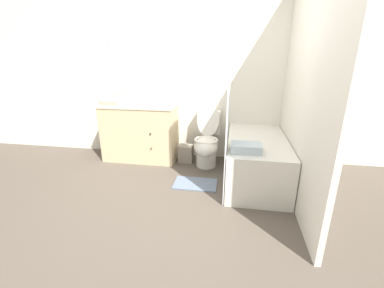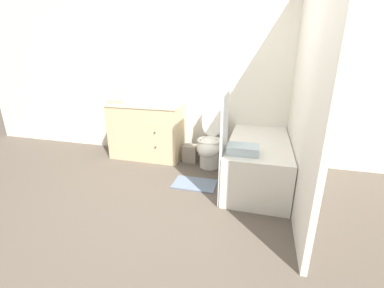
# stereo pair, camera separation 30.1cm
# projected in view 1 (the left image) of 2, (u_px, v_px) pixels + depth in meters

# --- Properties ---
(ground_plane) EXTENTS (14.00, 14.00, 0.00)m
(ground_plane) POSITION_uv_depth(u_px,v_px,m) (166.00, 213.00, 2.69)
(ground_plane) COLOR brown
(wall_back) EXTENTS (8.00, 0.06, 2.50)m
(wall_back) POSITION_uv_depth(u_px,v_px,m) (192.00, 77.00, 3.84)
(wall_back) COLOR white
(wall_back) RESTS_ON ground_plane
(wall_right) EXTENTS (0.05, 2.66, 2.50)m
(wall_right) POSITION_uv_depth(u_px,v_px,m) (301.00, 85.00, 2.83)
(wall_right) COLOR white
(wall_right) RESTS_ON ground_plane
(vanity_cabinet) EXTENTS (1.13, 0.55, 0.87)m
(vanity_cabinet) POSITION_uv_depth(u_px,v_px,m) (141.00, 132.00, 3.97)
(vanity_cabinet) COLOR beige
(vanity_cabinet) RESTS_ON ground_plane
(sink_faucet) EXTENTS (0.14, 0.12, 0.12)m
(sink_faucet) POSITION_uv_depth(u_px,v_px,m) (143.00, 100.00, 3.97)
(sink_faucet) COLOR silver
(sink_faucet) RESTS_ON vanity_cabinet
(toilet) EXTENTS (0.35, 0.69, 0.89)m
(toilet) POSITION_uv_depth(u_px,v_px,m) (207.00, 142.00, 3.74)
(toilet) COLOR silver
(toilet) RESTS_ON ground_plane
(bathtub) EXTENTS (0.73, 1.43, 0.57)m
(bathtub) POSITION_uv_depth(u_px,v_px,m) (256.00, 159.00, 3.32)
(bathtub) COLOR silver
(bathtub) RESTS_ON ground_plane
(shower_curtain) EXTENTS (0.01, 0.50, 1.99)m
(shower_curtain) POSITION_uv_depth(u_px,v_px,m) (228.00, 112.00, 2.72)
(shower_curtain) COLOR white
(shower_curtain) RESTS_ON ground_plane
(wastebasket) EXTENTS (0.21, 0.18, 0.26)m
(wastebasket) POSITION_uv_depth(u_px,v_px,m) (186.00, 153.00, 3.95)
(wastebasket) COLOR gray
(wastebasket) RESTS_ON ground_plane
(tissue_box) EXTENTS (0.14, 0.12, 0.12)m
(tissue_box) POSITION_uv_depth(u_px,v_px,m) (167.00, 102.00, 3.75)
(tissue_box) COLOR silver
(tissue_box) RESTS_ON vanity_cabinet
(soap_dispenser) EXTENTS (0.05, 0.05, 0.19)m
(soap_dispenser) POSITION_uv_depth(u_px,v_px,m) (170.00, 99.00, 3.74)
(soap_dispenser) COLOR white
(soap_dispenser) RESTS_ON vanity_cabinet
(hand_towel_folded) EXTENTS (0.26, 0.16, 0.06)m
(hand_towel_folded) POSITION_uv_depth(u_px,v_px,m) (110.00, 103.00, 3.76)
(hand_towel_folded) COLOR tan
(hand_towel_folded) RESTS_ON vanity_cabinet
(bath_towel_folded) EXTENTS (0.33, 0.23, 0.09)m
(bath_towel_folded) POSITION_uv_depth(u_px,v_px,m) (246.00, 148.00, 2.79)
(bath_towel_folded) COLOR silver
(bath_towel_folded) RESTS_ON bathtub
(bath_mat) EXTENTS (0.54, 0.35, 0.02)m
(bath_mat) POSITION_uv_depth(u_px,v_px,m) (195.00, 184.00, 3.28)
(bath_mat) COLOR slate
(bath_mat) RESTS_ON ground_plane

